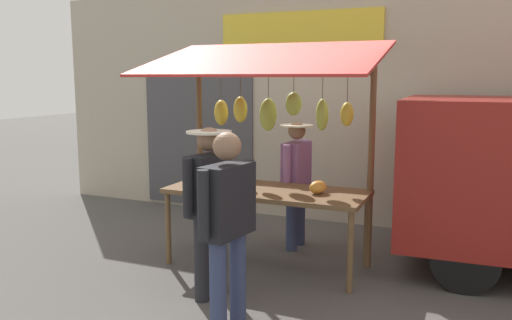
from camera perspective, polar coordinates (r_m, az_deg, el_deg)
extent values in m
plane|color=#514F4C|center=(6.10, 1.13, -11.26)|extent=(40.00, 40.00, 0.00)
cube|color=#B2A893|center=(7.82, 7.28, 5.88)|extent=(9.00, 0.25, 3.40)
cube|color=yellow|center=(7.80, 4.66, 13.64)|extent=(2.40, 0.06, 0.56)
cube|color=#47474C|center=(8.53, -6.22, 2.11)|extent=(1.90, 0.04, 2.10)
cube|color=brown|center=(5.86, 1.16, -3.40)|extent=(2.20, 0.90, 0.05)
cylinder|color=brown|center=(6.10, -9.42, -7.28)|extent=(0.06, 0.06, 0.83)
cylinder|color=brown|center=(5.32, 10.11, -9.75)|extent=(0.06, 0.06, 0.83)
cylinder|color=brown|center=(6.75, -5.84, -5.63)|extent=(0.06, 0.06, 0.83)
cylinder|color=brown|center=(6.05, 11.81, -7.50)|extent=(0.06, 0.06, 0.83)
cylinder|color=brown|center=(6.62, -6.06, 0.79)|extent=(0.07, 0.07, 2.35)
cylinder|color=brown|center=(5.89, 12.26, -0.38)|extent=(0.07, 0.07, 2.35)
cylinder|color=brown|center=(6.10, 2.63, 9.33)|extent=(2.12, 0.06, 0.06)
cube|color=#B72D28|center=(5.59, 0.62, 10.91)|extent=(2.50, 1.46, 0.39)
cylinder|color=brown|center=(5.86, 9.83, 7.69)|extent=(0.01, 0.01, 0.31)
ellipsoid|color=yellow|center=(5.88, 9.76, 4.87)|extent=(0.16, 0.19, 0.26)
cylinder|color=brown|center=(5.94, 7.19, 7.93)|extent=(0.01, 0.01, 0.28)
ellipsoid|color=#B2CC4C|center=(5.95, 7.13, 4.86)|extent=(0.16, 0.19, 0.36)
cylinder|color=brown|center=(6.00, 4.09, 8.32)|extent=(0.01, 0.01, 0.21)
ellipsoid|color=#B2CC4C|center=(6.01, 4.07, 6.04)|extent=(0.24, 0.24, 0.27)
cylinder|color=brown|center=(6.13, 1.33, 8.00)|extent=(0.01, 0.01, 0.28)
ellipsoid|color=#B2CC4C|center=(6.14, 1.32, 4.91)|extent=(0.26, 0.27, 0.38)
cylinder|color=brown|center=(6.24, -1.71, 8.09)|extent=(0.01, 0.01, 0.27)
ellipsoid|color=yellow|center=(6.25, -1.70, 5.44)|extent=(0.22, 0.20, 0.31)
cylinder|color=brown|center=(6.43, -3.79, 7.89)|extent=(0.01, 0.01, 0.32)
ellipsoid|color=yellow|center=(6.44, -3.77, 5.11)|extent=(0.25, 0.27, 0.31)
ellipsoid|color=gold|center=(5.88, -4.19, -2.64)|extent=(0.20, 0.22, 0.10)
sphere|color=#729E4C|center=(6.21, -4.67, -1.56)|extent=(0.20, 0.20, 0.20)
ellipsoid|color=orange|center=(5.66, 6.68, -2.92)|extent=(0.22, 0.26, 0.14)
cylinder|color=navy|center=(6.74, 4.72, -5.86)|extent=(0.14, 0.14, 0.78)
cylinder|color=navy|center=(6.51, 3.86, -6.39)|extent=(0.14, 0.14, 0.78)
cube|color=#93669E|center=(6.49, 4.37, -0.47)|extent=(0.25, 0.48, 0.55)
cylinder|color=#93669E|center=(6.76, 5.32, 0.08)|extent=(0.09, 0.09, 0.51)
cylinder|color=#93669E|center=(6.22, 3.34, -0.66)|extent=(0.09, 0.09, 0.51)
sphere|color=#8C664C|center=(6.43, 4.41, 3.15)|extent=(0.21, 0.21, 0.21)
cylinder|color=beige|center=(6.43, 4.42, 3.72)|extent=(0.41, 0.41, 0.02)
cylinder|color=navy|center=(4.38, -4.09, -13.80)|extent=(0.14, 0.14, 0.83)
cylinder|color=navy|center=(4.59, -1.97, -12.70)|extent=(0.14, 0.14, 0.83)
cube|color=black|center=(4.27, -3.08, -4.37)|extent=(0.30, 0.53, 0.59)
cylinder|color=black|center=(4.02, -5.69, -4.89)|extent=(0.09, 0.09, 0.54)
cylinder|color=black|center=(4.51, -0.77, -3.32)|extent=(0.09, 0.09, 0.54)
sphere|color=#8C664C|center=(4.19, -3.13, 1.49)|extent=(0.23, 0.23, 0.23)
cylinder|color=#232328|center=(5.10, -5.89, -10.59)|extent=(0.14, 0.14, 0.81)
cylinder|color=#232328|center=(5.29, -3.93, -9.82)|extent=(0.14, 0.14, 0.81)
cube|color=black|center=(5.01, -5.00, -2.66)|extent=(0.32, 0.53, 0.58)
cylinder|color=black|center=(4.78, -7.38, -2.97)|extent=(0.09, 0.09, 0.53)
cylinder|color=black|center=(5.24, -2.83, -1.87)|extent=(0.09, 0.09, 0.53)
sphere|color=#8C664C|center=(4.94, -5.06, 2.24)|extent=(0.22, 0.22, 0.22)
cylinder|color=beige|center=(4.94, -5.07, 3.02)|extent=(0.43, 0.43, 0.02)
cube|color=black|center=(6.27, 23.75, 1.55)|extent=(1.47, 1.86, 0.68)
cylinder|color=black|center=(5.68, 21.58, -9.96)|extent=(0.67, 0.20, 0.66)
cylinder|color=black|center=(7.28, 21.59, -5.84)|extent=(0.67, 0.20, 0.66)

